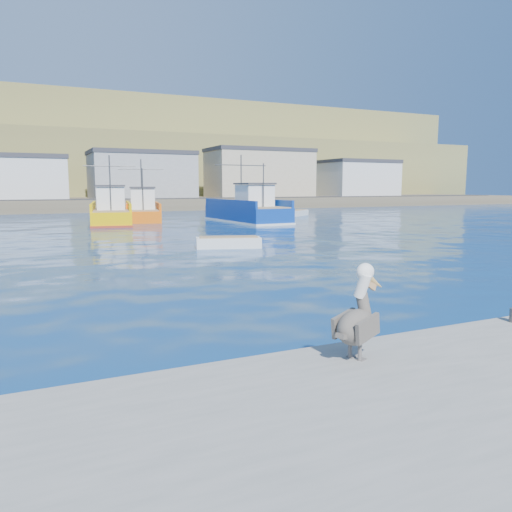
{
  "coord_description": "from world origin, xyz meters",
  "views": [
    {
      "loc": [
        -6.53,
        -10.62,
        3.44
      ],
      "look_at": [
        -0.17,
        3.15,
        1.31
      ],
      "focal_mm": 35.0,
      "sensor_mm": 36.0,
      "label": 1
    }
  ],
  "objects_px": {
    "skiff_far": "(297,213)",
    "pelican": "(358,319)",
    "trawler_yellow_b": "(111,213)",
    "boat_orange": "(143,210)",
    "skiff_mid": "(229,243)",
    "trawler_blue": "(248,211)"
  },
  "relations": [
    {
      "from": "skiff_far",
      "to": "pelican",
      "type": "distance_m",
      "value": 50.09
    },
    {
      "from": "trawler_yellow_b",
      "to": "skiff_far",
      "type": "bearing_deg",
      "value": 10.3
    },
    {
      "from": "trawler_yellow_b",
      "to": "boat_orange",
      "type": "distance_m",
      "value": 4.48
    },
    {
      "from": "skiff_mid",
      "to": "trawler_blue",
      "type": "bearing_deg",
      "value": 63.1
    },
    {
      "from": "skiff_mid",
      "to": "pelican",
      "type": "relative_size",
      "value": 2.32
    },
    {
      "from": "skiff_far",
      "to": "pelican",
      "type": "xyz_separation_m",
      "value": [
        -23.76,
        -44.09,
        0.93
      ]
    },
    {
      "from": "trawler_blue",
      "to": "trawler_yellow_b",
      "type": "bearing_deg",
      "value": 167.56
    },
    {
      "from": "pelican",
      "to": "trawler_yellow_b",
      "type": "bearing_deg",
      "value": 87.04
    },
    {
      "from": "boat_orange",
      "to": "skiff_mid",
      "type": "distance_m",
      "value": 23.89
    },
    {
      "from": "trawler_blue",
      "to": "pelican",
      "type": "height_order",
      "value": "trawler_blue"
    },
    {
      "from": "skiff_mid",
      "to": "pelican",
      "type": "distance_m",
      "value": 19.83
    },
    {
      "from": "trawler_yellow_b",
      "to": "boat_orange",
      "type": "height_order",
      "value": "trawler_yellow_b"
    },
    {
      "from": "skiff_far",
      "to": "trawler_blue",
      "type": "bearing_deg",
      "value": -144.18
    },
    {
      "from": "skiff_mid",
      "to": "skiff_far",
      "type": "bearing_deg",
      "value": 53.42
    },
    {
      "from": "pelican",
      "to": "skiff_far",
      "type": "bearing_deg",
      "value": 61.69
    },
    {
      "from": "trawler_yellow_b",
      "to": "pelican",
      "type": "distance_m",
      "value": 40.21
    },
    {
      "from": "boat_orange",
      "to": "skiff_mid",
      "type": "xyz_separation_m",
      "value": [
        -0.33,
        -23.88,
        -0.79
      ]
    },
    {
      "from": "trawler_yellow_b",
      "to": "pelican",
      "type": "relative_size",
      "value": 6.3
    },
    {
      "from": "boat_orange",
      "to": "pelican",
      "type": "bearing_deg",
      "value": -97.35
    },
    {
      "from": "skiff_far",
      "to": "pelican",
      "type": "height_order",
      "value": "pelican"
    },
    {
      "from": "trawler_yellow_b",
      "to": "skiff_mid",
      "type": "relative_size",
      "value": 2.71
    },
    {
      "from": "skiff_far",
      "to": "pelican",
      "type": "bearing_deg",
      "value": -118.31
    }
  ]
}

